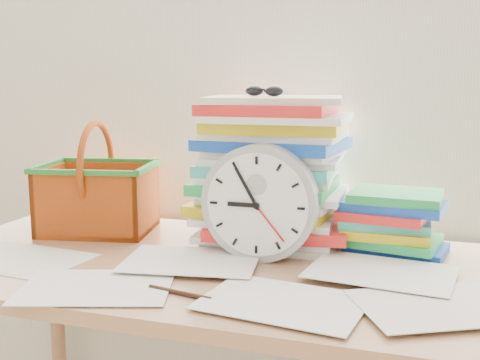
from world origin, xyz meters
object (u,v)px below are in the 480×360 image
(desk, at_px, (216,293))
(basket, at_px, (97,178))
(paper_stack, at_px, (272,170))
(book_stack, at_px, (390,222))
(clock, at_px, (260,203))

(desk, height_order, basket, basket)
(paper_stack, height_order, basket, paper_stack)
(desk, height_order, book_stack, book_stack)
(clock, xyz_separation_m, book_stack, (0.28, 0.15, -0.06))
(desk, bearing_deg, book_stack, 28.93)
(book_stack, bearing_deg, paper_stack, 179.44)
(book_stack, distance_m, basket, 0.77)
(desk, xyz_separation_m, basket, (-0.40, 0.16, 0.22))
(clock, relative_size, basket, 0.91)
(paper_stack, bearing_deg, basket, -174.88)
(desk, height_order, paper_stack, paper_stack)
(desk, relative_size, clock, 5.24)
(desk, relative_size, paper_stack, 3.80)
(paper_stack, xyz_separation_m, clock, (0.01, -0.16, -0.05))
(desk, xyz_separation_m, clock, (0.09, 0.05, 0.21))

